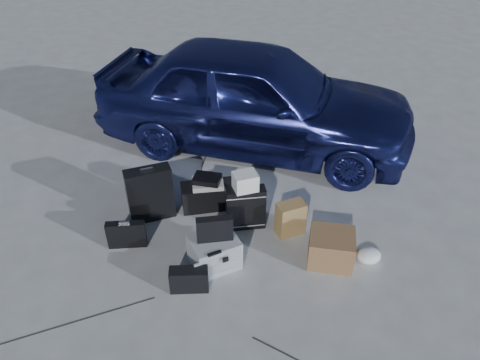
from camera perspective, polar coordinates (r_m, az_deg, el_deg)
name	(u,v)px	position (r m, az deg, el deg)	size (l,w,h in m)	color
ground	(222,276)	(4.85, -2.26, -11.66)	(60.00, 60.00, 0.00)	#B7B7B2
car	(255,97)	(6.54, 1.87, 10.12)	(1.75, 4.34, 1.48)	navy
pelican_case	(214,252)	(4.85, -3.14, -8.74)	(0.47, 0.38, 0.34)	#A2A4A7
laptop_bag	(215,229)	(4.65, -3.11, -6.00)	(0.36, 0.09, 0.27)	black
briefcase	(126,234)	(5.20, -13.67, -6.47)	(0.41, 0.09, 0.32)	black
suitcase_left	(150,194)	(5.41, -10.91, -1.69)	(0.51, 0.18, 0.67)	black
suitcase_right	(246,208)	(5.23, 0.68, -3.43)	(0.44, 0.16, 0.52)	black
white_carton	(245,181)	(5.02, 0.65, -0.18)	(0.25, 0.20, 0.20)	white
duffel_bag	(208,196)	(5.59, -3.88, -1.93)	(0.63, 0.27, 0.32)	black
flat_box_white	(208,183)	(5.47, -3.95, -0.39)	(0.36, 0.27, 0.06)	white
flat_box_black	(207,179)	(5.43, -4.02, 0.13)	(0.31, 0.22, 0.07)	black
kraft_bag	(290,219)	(5.21, 6.16, -4.70)	(0.30, 0.18, 0.40)	#A17046
cardboard_box	(331,248)	(4.97, 11.05, -8.16)	(0.46, 0.40, 0.34)	brown
plastic_bag	(369,256)	(5.13, 15.46, -8.88)	(0.26, 0.22, 0.14)	white
messenger_bag	(189,280)	(4.67, -6.24, -11.97)	(0.37, 0.14, 0.26)	black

